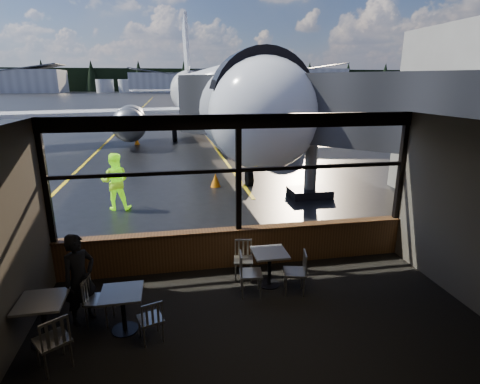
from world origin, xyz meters
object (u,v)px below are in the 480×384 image
object	(u,v)px
chair_left_s	(52,341)
chair_mid_w	(99,300)
cone_nose	(216,180)
cone_wing	(137,141)
jet_bridge	(307,131)
chair_near_e	(295,272)
chair_near_n	(243,260)
cafe_table_mid	(123,311)
passenger	(80,279)
ground_crew	(115,182)
chair_near_w	(251,274)
chair_mid_s	(150,319)
cafe_table_left	(45,322)
cafe_table_near	(269,268)
airliner	(206,60)

from	to	relation	value
chair_left_s	chair_mid_w	bearing A→B (deg)	30.55
cone_nose	cone_wing	world-z (taller)	cone_nose
jet_bridge	chair_near_e	world-z (taller)	jet_bridge
chair_near_n	cone_nose	xyz separation A→B (m)	(0.33, 7.66, -0.14)
jet_bridge	cone_nose	size ratio (longest dim) A/B	19.40
cafe_table_mid	chair_near_e	xyz separation A→B (m)	(3.27, 0.63, 0.08)
passenger	ground_crew	xyz separation A→B (m)	(-0.20, 6.42, 0.13)
chair_mid_w	ground_crew	bearing A→B (deg)	-165.27
chair_left_s	chair_near_w	bearing A→B (deg)	-10.67
chair_near_e	chair_mid_s	xyz separation A→B (m)	(-2.80, -0.97, -0.06)
chair_near_e	chair_mid_w	distance (m)	3.73
chair_near_w	ground_crew	distance (m)	6.99
chair_mid_w	cone_nose	size ratio (longest dim) A/B	1.56
passenger	cafe_table_mid	bearing A→B (deg)	-75.45
jet_bridge	cafe_table_mid	size ratio (longest dim) A/B	14.73
chair_near_n	passenger	distance (m)	3.28
chair_near_w	chair_left_s	size ratio (longest dim) A/B	0.99
cafe_table_left	cone_wing	distance (m)	21.31
cafe_table_near	chair_near_e	distance (m)	0.58
cafe_table_near	chair_left_s	bearing A→B (deg)	-155.33
chair_mid_w	cone_wing	size ratio (longest dim) A/B	1.75
ground_crew	chair_near_e	bearing A→B (deg)	127.45
chair_near_e	chair_left_s	bearing A→B (deg)	120.73
chair_near_n	chair_left_s	size ratio (longest dim) A/B	0.92
cafe_table_near	chair_mid_w	bearing A→B (deg)	-167.85
chair_left_s	ground_crew	xyz separation A→B (m)	(-0.02, 7.56, 0.50)
jet_bridge	cafe_table_near	distance (m)	7.49
cafe_table_mid	passenger	xyz separation A→B (m)	(-0.74, 0.43, 0.46)
chair_mid_w	cone_wing	bearing A→B (deg)	-167.18
passenger	jet_bridge	bearing A→B (deg)	1.24
cone_nose	cone_wing	distance (m)	12.82
chair_near_w	cone_wing	size ratio (longest dim) A/B	1.80
chair_left_s	passenger	world-z (taller)	passenger
cafe_table_mid	chair_near_w	xyz separation A→B (m)	(2.39, 0.73, 0.08)
ground_crew	chair_near_w	bearing A→B (deg)	121.88
chair_near_w	ground_crew	xyz separation A→B (m)	(-3.33, 6.12, 0.50)
jet_bridge	chair_near_e	bearing A→B (deg)	-111.43
chair_near_w	passenger	distance (m)	3.17
airliner	ground_crew	size ratio (longest dim) A/B	19.28
chair_mid_w	chair_left_s	bearing A→B (deg)	-14.98
cafe_table_mid	cone_wing	bearing A→B (deg)	93.65
chair_near_n	cone_wing	bearing A→B (deg)	-69.03
ground_crew	cone_wing	bearing A→B (deg)	-85.06
cafe_table_mid	chair_near_e	distance (m)	3.33
chair_left_s	cone_nose	bearing A→B (deg)	35.49
cafe_table_mid	cone_nose	size ratio (longest dim) A/B	1.32
airliner	cone_wing	xyz separation A→B (m)	(-5.05, -0.22, -5.41)
cafe_table_near	ground_crew	size ratio (longest dim) A/B	0.40
chair_mid_s	ground_crew	world-z (taller)	ground_crew
cafe_table_mid	chair_mid_w	world-z (taller)	chair_mid_w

